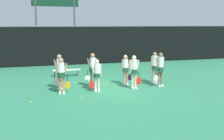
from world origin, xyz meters
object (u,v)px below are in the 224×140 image
Objects in this scene: player_0 at (61,72)px; bench_courtside at (67,71)px; player_5 at (93,67)px; scoreboard at (55,5)px; player_2 at (134,69)px; player_6 at (126,67)px; tennis_ball_8 at (105,85)px; player_4 at (59,69)px; player_7 at (155,65)px; tennis_ball_10 at (107,82)px; tennis_ball_1 at (80,99)px; tennis_ball_2 at (82,97)px; tennis_ball_5 at (103,82)px; tennis_ball_7 at (76,83)px; tennis_ball_0 at (126,89)px; tennis_ball_11 at (169,82)px; tennis_ball_6 at (117,101)px; tennis_ball_4 at (31,102)px; player_3 at (160,67)px; tennis_ball_3 at (131,99)px; tennis_ball_9 at (106,84)px; player_1 at (97,73)px.

bench_courtside is at bearing 83.86° from player_0.
scoreboard is at bearing 101.74° from player_5.
player_2 reaches higher than player_6.
player_5 is 25.51× the size of tennis_ball_8.
player_4 is at bearing -176.28° from tennis_ball_8.
player_2 is 0.99× the size of player_7.
player_4 is (-0.03, 0.81, 0.04)m from player_0.
tennis_ball_1 is at bearing -124.41° from tennis_ball_10.
tennis_ball_5 reaches higher than tennis_ball_2.
tennis_ball_10 reaches higher than tennis_ball_7.
tennis_ball_1 is (-4.56, -2.17, -1.01)m from player_7.
tennis_ball_11 is at bearing 15.86° from tennis_ball_0.
tennis_ball_2 is at bearing 143.84° from tennis_ball_6.
tennis_ball_7 reaches higher than tennis_ball_11.
bench_courtside is 5.78m from tennis_ball_4.
player_0 is 25.61× the size of tennis_ball_5.
player_3 reaches higher than tennis_ball_3.
bench_courtside is at bearing 90.00° from tennis_ball_1.
player_0 is 3.21m from tennis_ball_10.
tennis_ball_9 is (3.92, 2.40, -0.00)m from tennis_ball_4.
tennis_ball_6 is (1.50, -0.76, -0.00)m from tennis_ball_1.
tennis_ball_10 is (0.46, 3.62, 0.00)m from tennis_ball_6.
player_7 is 7.04m from tennis_ball_4.
scoreboard is at bearing 101.33° from tennis_ball_3.
tennis_ball_1 is 1.05× the size of tennis_ball_6.
scoreboard is at bearing 120.90° from tennis_ball_11.
tennis_ball_5 is 1.00× the size of tennis_ball_6.
tennis_ball_3 is 3.01m from tennis_ball_9.
player_0 reaches higher than tennis_ball_6.
player_1 is 0.99× the size of player_6.
tennis_ball_6 is at bearing -40.65° from player_0.
tennis_ball_8 is at bearing -30.76° from tennis_ball_7.
tennis_ball_11 is at bearing -6.68° from tennis_ball_9.
player_7 is 4.53m from tennis_ball_7.
player_5 reaches higher than tennis_ball_11.
player_1 is at bearing 20.41° from tennis_ball_4.
player_4 is at bearing 108.10° from tennis_ball_1.
tennis_ball_4 is 0.94× the size of tennis_ball_8.
tennis_ball_2 is at bearing -124.79° from player_1.
player_6 is (-0.12, 1.00, -0.06)m from player_2.
tennis_ball_4 is at bearing -165.15° from tennis_ball_11.
tennis_ball_11 is at bearing -13.43° from tennis_ball_10.
player_4 is 2.77m from tennis_ball_9.
tennis_ball_0 is 1.02× the size of tennis_ball_11.
tennis_ball_9 is (2.54, 0.34, -1.04)m from player_4.
player_3 is 27.60× the size of tennis_ball_0.
tennis_ball_3 is at bearing -29.65° from player_0.
tennis_ball_1 is at bearing -87.99° from bench_courtside.
scoreboard is 11.03m from player_7.
tennis_ball_9 reaches higher than tennis_ball_2.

